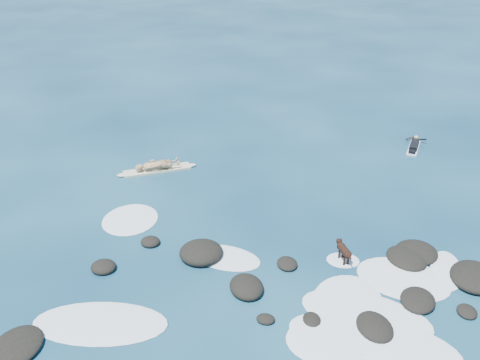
# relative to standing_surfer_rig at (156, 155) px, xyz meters

# --- Properties ---
(ground) EXTENTS (160.00, 160.00, 0.00)m
(ground) POSITION_rel_standing_surfer_rig_xyz_m (5.55, -6.15, -0.80)
(ground) COLOR #0A2642
(ground) RESTS_ON ground
(reef_rocks) EXTENTS (14.88, 7.62, 0.60)m
(reef_rocks) POSITION_rel_standing_surfer_rig_xyz_m (7.60, -7.42, -0.69)
(reef_rocks) COLOR black
(reef_rocks) RESTS_ON ground
(breaking_foam) EXTENTS (12.93, 7.95, 0.12)m
(breaking_foam) POSITION_rel_standing_surfer_rig_xyz_m (6.50, -7.91, -0.79)
(breaking_foam) COLOR white
(breaking_foam) RESTS_ON ground
(standing_surfer_rig) EXTENTS (3.35, 1.84, 2.03)m
(standing_surfer_rig) POSITION_rel_standing_surfer_rig_xyz_m (0.00, 0.00, 0.00)
(standing_surfer_rig) COLOR beige
(standing_surfer_rig) RESTS_ON ground
(paddling_surfer_rig) EXTENTS (1.19, 2.24, 0.39)m
(paddling_surfer_rig) POSITION_rel_standing_surfer_rig_xyz_m (11.75, 4.03, -0.67)
(paddling_surfer_rig) COLOR white
(paddling_surfer_rig) RESTS_ON ground
(dog) EXTENTS (0.56, 1.04, 0.70)m
(dog) POSITION_rel_standing_surfer_rig_xyz_m (7.87, -5.85, -0.34)
(dog) COLOR black
(dog) RESTS_ON ground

